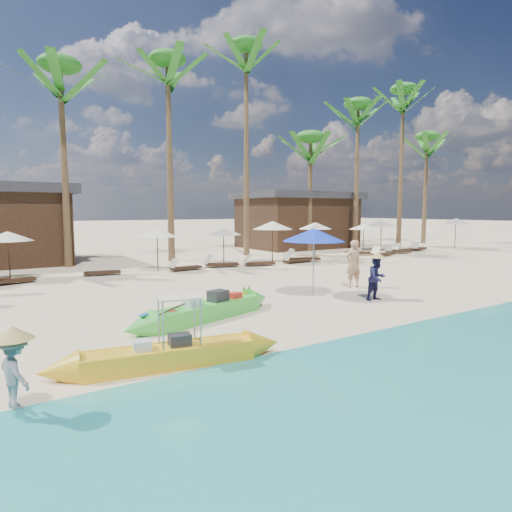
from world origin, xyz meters
TOP-DOWN VIEW (x-y plane):
  - ground at (0.00, 0.00)m, footprint 240.00×240.00m
  - wet_sand_strip at (0.00, -5.00)m, footprint 240.00×4.50m
  - green_canoe at (-2.04, 0.74)m, footprint 5.49×2.01m
  - yellow_canoe at (-4.14, -2.04)m, footprint 5.01×1.16m
  - tourist at (4.72, 2.08)m, footprint 0.71×0.52m
  - vendor_green at (3.69, -0.01)m, footprint 0.71×0.55m
  - vendor_yellow at (-6.68, -2.89)m, footprint 0.58×0.76m
  - blue_umbrella at (2.39, 1.62)m, footprint 2.14×2.14m
  - resort_parasol_4 at (-6.15, 10.79)m, footprint 1.99×1.99m
  - lounger_4_right at (-6.21, 9.82)m, footprint 1.73×0.96m
  - resort_parasol_5 at (-0.03, 10.20)m, footprint 1.99×1.99m
  - lounger_5_left at (-2.70, 10.34)m, footprint 1.67×0.71m
  - resort_parasol_6 at (3.82, 10.73)m, footprint 1.94×1.94m
  - lounger_6_left at (1.12, 9.78)m, footprint 1.65×0.64m
  - lounger_6_right at (3.15, 9.93)m, footprint 1.83×0.94m
  - resort_parasol_7 at (6.42, 9.90)m, footprint 2.25×2.25m
  - lounger_7_left at (5.10, 9.36)m, footprint 1.70×0.94m
  - lounger_7_right at (8.14, 9.54)m, footprint 2.09×1.17m
  - resort_parasol_8 at (10.60, 11.23)m, footprint 2.11×2.11m
  - lounger_8_left at (7.49, 9.26)m, footprint 1.70×0.62m
  - resort_parasol_9 at (14.68, 11.05)m, footprint 1.97×1.97m
  - lounger_9_left at (13.74, 10.28)m, footprint 1.83×1.08m
  - lounger_9_right at (14.28, 9.04)m, footprint 1.79×0.65m
  - resort_parasol_10 at (17.27, 11.80)m, footprint 2.15×2.15m
  - lounger_10_left at (16.45, 9.66)m, footprint 1.83×0.99m
  - lounger_10_right at (17.84, 10.34)m, footprint 1.72×0.62m
  - resort_parasol_11 at (23.55, 10.03)m, footprint 2.25×2.25m
  - lounger_11_left at (19.63, 10.40)m, footprint 1.80×0.91m
  - palm_3 at (-3.36, 14.27)m, footprint 2.08×2.08m
  - palm_4 at (2.15, 14.01)m, footprint 2.08×2.08m
  - palm_5 at (7.45, 14.38)m, footprint 2.08×2.08m
  - palm_6 at (12.84, 14.52)m, footprint 2.08×2.08m
  - palm_7 at (16.57, 13.68)m, footprint 2.08×2.08m
  - palm_8 at (21.07, 13.33)m, footprint 2.08×2.08m
  - palm_9 at (26.21, 14.81)m, footprint 2.08×2.08m
  - pavilion_east at (14.00, 17.50)m, footprint 8.80×6.60m

SIDE VIEW (x-z plane):
  - ground at x=0.00m, z-range 0.00..0.00m
  - wet_sand_strip at x=0.00m, z-range 0.00..0.01m
  - lounger_6_left at x=1.12m, z-range -0.09..0.46m
  - lounger_5_left at x=-2.70m, z-range -0.09..0.46m
  - lounger_7_left at x=5.10m, z-range -0.09..0.46m
  - lounger_4_right at x=-6.21m, z-range -0.09..0.47m
  - lounger_8_left at x=7.49m, z-range -0.09..0.47m
  - lounger_10_right at x=17.84m, z-range -0.10..0.48m
  - lounger_11_left at x=19.63m, z-range -0.10..0.49m
  - lounger_9_left at x=13.74m, z-range -0.10..0.49m
  - lounger_10_left at x=16.45m, z-range -0.10..0.50m
  - lounger_6_right at x=3.15m, z-range -0.10..0.50m
  - lounger_9_right at x=14.28m, z-range -0.10..0.50m
  - yellow_canoe at x=-4.14m, z-range -0.44..0.87m
  - lounger_7_right at x=8.14m, z-range -0.11..0.57m
  - green_canoe at x=-2.04m, z-range -0.12..0.60m
  - vendor_yellow at x=-6.68m, z-range 0.18..1.21m
  - vendor_green at x=3.69m, z-range 0.00..1.45m
  - tourist at x=4.72m, z-range 0.00..1.80m
  - resort_parasol_6 at x=3.82m, z-range 0.80..2.80m
  - resort_parasol_9 at x=14.68m, z-range 0.81..2.84m
  - resort_parasol_4 at x=-6.15m, z-range 0.82..2.88m
  - resort_parasol_5 at x=-0.03m, z-range 0.83..2.88m
  - resort_parasol_8 at x=10.60m, z-range 0.87..3.04m
  - resort_parasol_10 at x=17.27m, z-range 0.89..3.11m
  - blue_umbrella at x=2.39m, z-range 0.93..3.24m
  - resort_parasol_11 at x=23.55m, z-range 0.93..3.25m
  - resort_parasol_7 at x=6.42m, z-range 0.93..3.26m
  - pavilion_east at x=14.00m, z-range 0.05..4.35m
  - palm_6 at x=12.84m, z-range 2.79..11.31m
  - palm_9 at x=26.21m, z-range 3.14..12.97m
  - palm_3 at x=-3.36m, z-range 3.32..13.83m
  - palm_7 at x=16.57m, z-range 3.46..14.53m
  - palm_4 at x=2.15m, z-range 3.60..15.30m
  - palm_8 at x=21.07m, z-range 3.83..16.53m
  - palm_5 at x=7.45m, z-range 4.02..17.62m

